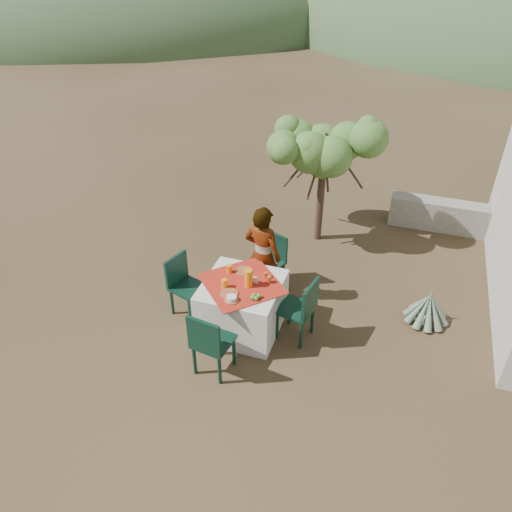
{
  "coord_description": "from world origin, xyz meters",
  "views": [
    {
      "loc": [
        2.53,
        -5.12,
        4.77
      ],
      "look_at": [
        0.76,
        0.15,
        0.95
      ],
      "focal_mm": 35.0,
      "sensor_mm": 36.0,
      "label": 1
    }
  ],
  "objects": [
    {
      "name": "person",
      "position": [
        0.76,
        0.43,
        0.78
      ],
      "size": [
        0.63,
        0.48,
        1.55
      ],
      "primitive_type": "imported",
      "rotation": [
        0.0,
        0.0,
        2.93
      ],
      "color": "#8C6651",
      "rests_on": "ground"
    },
    {
      "name": "glass_far",
      "position": [
        0.45,
        -0.07,
        0.82
      ],
      "size": [
        0.07,
        0.07,
        0.11
      ],
      "primitive_type": "cylinder",
      "color": "orange",
      "rests_on": "table"
    },
    {
      "name": "bowl_plate",
      "position": [
        0.69,
        -0.62,
        0.77
      ],
      "size": [
        0.19,
        0.19,
        0.01
      ],
      "primitive_type": "cylinder",
      "color": "brown",
      "rests_on": "table"
    },
    {
      "name": "agave",
      "position": [
        3.11,
        0.7,
        0.22
      ],
      "size": [
        0.63,
        0.62,
        0.66
      ],
      "rotation": [
        0.0,
        0.0,
        -0.13
      ],
      "color": "slate",
      "rests_on": "ground"
    },
    {
      "name": "glass_near",
      "position": [
        0.51,
        -0.4,
        0.82
      ],
      "size": [
        0.08,
        0.08,
        0.13
      ],
      "primitive_type": "cylinder",
      "color": "orange",
      "rests_on": "table"
    },
    {
      "name": "napkin_holder",
      "position": [
        0.86,
        -0.18,
        0.8
      ],
      "size": [
        0.07,
        0.05,
        0.08
      ],
      "primitive_type": "cube",
      "rotation": [
        0.0,
        0.0,
        -0.17
      ],
      "color": "silver",
      "rests_on": "table"
    },
    {
      "name": "chair_far",
      "position": [
        0.78,
        0.82,
        0.48
      ],
      "size": [
        0.52,
        0.52,
        0.86
      ],
      "rotation": [
        0.0,
        0.0,
        -0.37
      ],
      "color": "black",
      "rests_on": "ground"
    },
    {
      "name": "white_bowl",
      "position": [
        0.69,
        -0.62,
        0.8
      ],
      "size": [
        0.13,
        0.13,
        0.05
      ],
      "primitive_type": "cylinder",
      "color": "silver",
      "rests_on": "bowl_plate"
    },
    {
      "name": "chair_near",
      "position": [
        0.62,
        -1.18,
        0.53
      ],
      "size": [
        0.5,
        0.5,
        0.95
      ],
      "rotation": [
        0.0,
        0.0,
        3.0
      ],
      "color": "black",
      "rests_on": "ground"
    },
    {
      "name": "plate_far",
      "position": [
        0.63,
        0.01,
        0.77
      ],
      "size": [
        0.23,
        0.23,
        0.01
      ],
      "primitive_type": "cylinder",
      "color": "brown",
      "rests_on": "table"
    },
    {
      "name": "stone_wall",
      "position": [
        3.6,
        3.4,
        0.28
      ],
      "size": [
        2.6,
        0.35,
        0.55
      ],
      "primitive_type": "cube",
      "color": "gray",
      "rests_on": "ground"
    },
    {
      "name": "plate_near",
      "position": [
        0.62,
        -0.51,
        0.77
      ],
      "size": [
        0.24,
        0.24,
        0.01
      ],
      "primitive_type": "cylinder",
      "color": "brown",
      "rests_on": "table"
    },
    {
      "name": "fruit_cluster",
      "position": [
        0.96,
        -0.49,
        0.79
      ],
      "size": [
        0.13,
        0.12,
        0.06
      ],
      "color": "#56822F",
      "rests_on": "table"
    },
    {
      "name": "table",
      "position": [
        0.69,
        -0.25,
        0.38
      ],
      "size": [
        1.3,
        1.3,
        0.76
      ],
      "color": "silver",
      "rests_on": "ground"
    },
    {
      "name": "chair_right",
      "position": [
        1.5,
        -0.2,
        0.52
      ],
      "size": [
        0.52,
        0.52,
        0.95
      ],
      "rotation": [
        0.0,
        0.0,
        4.51
      ],
      "color": "black",
      "rests_on": "ground"
    },
    {
      "name": "shrub_tree",
      "position": [
        1.23,
        2.42,
        1.57
      ],
      "size": [
        1.69,
        1.65,
        1.98
      ],
      "color": "#493024",
      "rests_on": "ground"
    },
    {
      "name": "juice_pitcher",
      "position": [
        0.79,
        -0.26,
        0.88
      ],
      "size": [
        0.11,
        0.11,
        0.25
      ],
      "primitive_type": "cylinder",
      "color": "orange",
      "rests_on": "table"
    },
    {
      "name": "jar_right",
      "position": [
        0.95,
        -0.03,
        0.8
      ],
      "size": [
        0.05,
        0.05,
        0.09
      ],
      "primitive_type": "cylinder",
      "color": "#BC4921",
      "rests_on": "table"
    },
    {
      "name": "ground",
      "position": [
        0.0,
        0.0,
        0.0
      ],
      "size": [
        160.0,
        160.0,
        0.0
      ],
      "primitive_type": "plane",
      "color": "#332517",
      "rests_on": "ground"
    },
    {
      "name": "chair_left",
      "position": [
        -0.22,
        -0.17,
        0.5
      ],
      "size": [
        0.52,
        0.52,
        0.9
      ],
      "rotation": [
        0.0,
        0.0,
        1.27
      ],
      "color": "black",
      "rests_on": "ground"
    },
    {
      "name": "jar_left",
      "position": [
        1.02,
        -0.12,
        0.81
      ],
      "size": [
        0.06,
        0.06,
        0.09
      ],
      "primitive_type": "cylinder",
      "color": "#BC4921",
      "rests_on": "table"
    }
  ]
}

